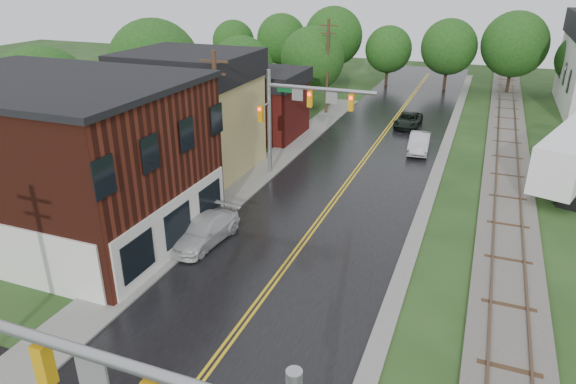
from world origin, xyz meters
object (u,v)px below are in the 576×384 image
Objects in this scene: tree_left_c at (243,70)px; tree_left_e at (314,60)px; semi_trailer at (575,152)px; suv_dark at (408,120)px; pickup_white at (204,231)px; brick_building at (56,159)px; tree_left_b at (156,68)px; traffic_signal_far at (299,106)px; tree_left_a at (45,100)px; sedan_silver at (419,143)px; utility_pole_b at (217,124)px; utility_pole_c at (327,66)px.

tree_left_e is at bearing 50.19° from tree_left_c.
tree_left_c is at bearing 165.01° from semi_trailer.
suv_dark is 0.94× the size of pickup_white.
brick_building is at bearing -96.71° from tree_left_e.
tree_left_c is (4.00, 8.00, -1.21)m from tree_left_b.
pickup_white is (4.05, -29.44, -4.12)m from tree_left_e.
traffic_signal_far is 16.58m from suv_dark.
pickup_white is at bearing -19.89° from tree_left_a.
sedan_silver is (15.98, 20.44, -3.44)m from brick_building.
tree_left_c is 0.65× the size of semi_trailer.
suv_dark is 1.03× the size of sedan_silver.
tree_left_e reaches higher than tree_left_c.
utility_pole_b is 7.14m from pickup_white.
suv_dark is (8.38, 20.18, -4.10)m from utility_pole_b.
tree_left_e is 1.83× the size of suv_dark.
pickup_white is at bearing -102.12° from suv_dark.
traffic_signal_far is 0.82× the size of utility_pole_b.
suv_dark is (19.43, 10.28, -5.10)m from tree_left_b.
sedan_silver is 10.82m from semi_trailer.
traffic_signal_far is at bearing -78.91° from utility_pole_c.
sedan_silver is at bearing -14.42° from tree_left_c.
tree_left_c is 25.42m from pickup_white.
tree_left_e is at bearing 149.38° from semi_trailer.
traffic_signal_far is 17.16m from tree_left_a.
tree_left_b is 2.17× the size of suv_dark.
brick_building is 9.03m from utility_pole_b.
tree_left_a is (-16.38, -5.10, 0.14)m from traffic_signal_far.
semi_trailer is (20.61, 10.49, -2.51)m from utility_pole_b.
utility_pole_b reaches higher than suv_dark.
tree_left_a is at bearing -162.70° from traffic_signal_far.
tree_left_e is at bearing 162.19° from suv_dark.
sedan_silver is at bearing 52.53° from utility_pole_b.
utility_pole_b is 1.00× the size of utility_pole_c.
tree_left_b reaches higher than sedan_silver.
utility_pole_b is at bearing -68.51° from tree_left_c.
traffic_signal_far is 1.65× the size of suv_dark.
suv_dark is at bearing -12.26° from utility_pole_c.
tree_left_a is 10.22m from tree_left_b.
utility_pole_c is 9.51m from suv_dark.
tree_left_c is at bearing 93.14° from brick_building.
sedan_silver is (1.92, -6.74, 0.09)m from suv_dark.
tree_left_a reaches higher than brick_building.
utility_pole_b is at bearing -153.02° from semi_trailer.
sedan_silver reaches higher than pickup_white.
utility_pole_b is 0.76× the size of semi_trailer.
sedan_silver is at bearing 30.11° from tree_left_a.
semi_trailer is (12.22, -9.69, 1.60)m from suv_dark.
pickup_white is (-8.30, -18.98, -0.02)m from sedan_silver.
tree_left_c is at bearing 128.82° from traffic_signal_far.
tree_left_c is 1.76× the size of sedan_silver.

